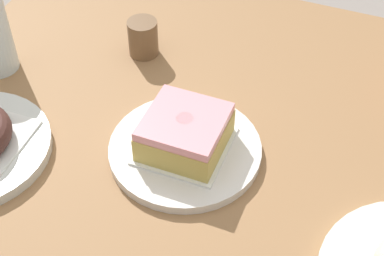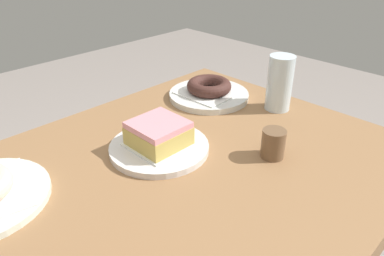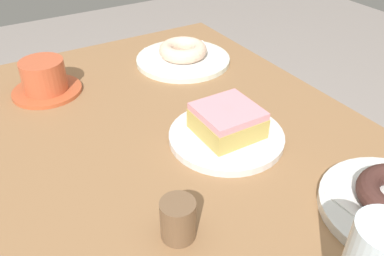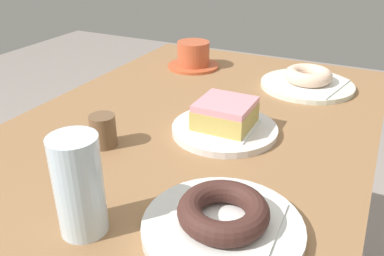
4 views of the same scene
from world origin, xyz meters
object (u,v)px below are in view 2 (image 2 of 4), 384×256
object	(u,v)px
plate_chocolate_ring	(209,95)
plate_glazed_square	(159,147)
donut_glazed_square	(159,133)
donut_chocolate_ring	(209,86)
sugar_jar	(273,144)
water_glass	(280,83)

from	to	relation	value
plate_chocolate_ring	plate_glazed_square	bearing A→B (deg)	-158.47
plate_chocolate_ring	plate_glazed_square	world-z (taller)	plate_chocolate_ring
plate_chocolate_ring	plate_glazed_square	xyz separation A→B (m)	(-0.26, -0.10, -0.00)
donut_glazed_square	plate_glazed_square	bearing A→B (deg)	180.00
plate_chocolate_ring	donut_chocolate_ring	xyz separation A→B (m)	(0.00, 0.00, 0.03)
sugar_jar	donut_glazed_square	bearing A→B (deg)	129.06
sugar_jar	plate_chocolate_ring	bearing A→B (deg)	66.66
plate_chocolate_ring	donut_glazed_square	bearing A→B (deg)	-158.47
donut_glazed_square	sugar_jar	size ratio (longest dim) A/B	1.73
donut_chocolate_ring	donut_glazed_square	bearing A→B (deg)	-158.47
donut_chocolate_ring	sugar_jar	size ratio (longest dim) A/B	2.00
plate_chocolate_ring	sugar_jar	distance (m)	0.30
water_glass	sugar_jar	xyz separation A→B (m)	(-0.19, -0.11, -0.04)
plate_chocolate_ring	water_glass	world-z (taller)	water_glass
donut_chocolate_ring	donut_glazed_square	world-z (taller)	donut_glazed_square
plate_chocolate_ring	sugar_jar	xyz separation A→B (m)	(-0.12, -0.27, 0.02)
water_glass	sugar_jar	bearing A→B (deg)	-149.23
plate_glazed_square	donut_glazed_square	size ratio (longest dim) A/B	1.99
plate_chocolate_ring	sugar_jar	bearing A→B (deg)	-113.34
plate_glazed_square	sugar_jar	size ratio (longest dim) A/B	3.45
plate_chocolate_ring	donut_glazed_square	world-z (taller)	donut_glazed_square
donut_chocolate_ring	plate_glazed_square	world-z (taller)	donut_chocolate_ring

